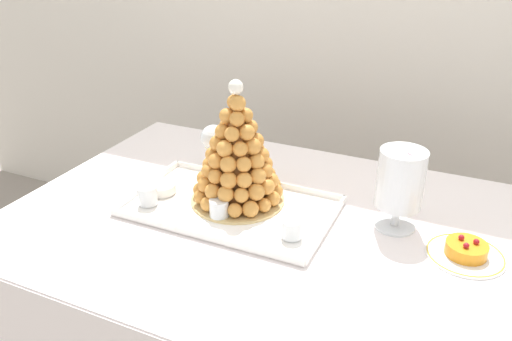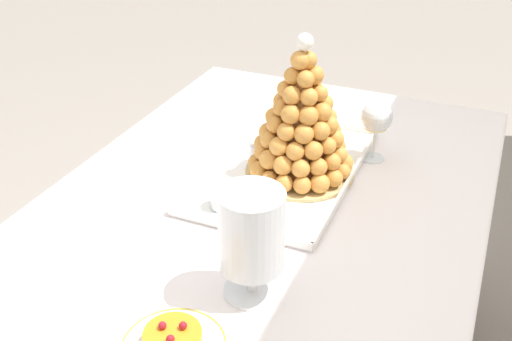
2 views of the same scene
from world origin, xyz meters
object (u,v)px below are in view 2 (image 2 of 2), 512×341
croquembouche (302,122)px  dessert_cup_centre (222,198)px  dessert_cup_left (285,120)px  wine_glass (377,119)px  macaron_goblet (252,232)px  serving_tray (284,170)px  creme_brulee_ramekin (311,127)px  dessert_cup_mid_left (260,155)px

croquembouche → dessert_cup_centre: 0.26m
croquembouche → dessert_cup_left: croquembouche is taller
wine_glass → macaron_goblet: bearing=-8.3°
serving_tray → macaron_goblet: 0.46m
dessert_cup_left → wine_glass: (0.06, 0.27, 0.08)m
serving_tray → croquembouche: size_ratio=1.61×
dessert_cup_centre → creme_brulee_ramekin: bearing=171.7°
dessert_cup_mid_left → dessert_cup_centre: dessert_cup_mid_left is taller
dessert_cup_mid_left → croquembouche: bearing=89.0°
serving_tray → dessert_cup_mid_left: 0.07m
creme_brulee_ramekin → macaron_goblet: (0.66, 0.11, 0.11)m
creme_brulee_ramekin → macaron_goblet: bearing=9.3°
dessert_cup_mid_left → wine_glass: (-0.15, 0.25, 0.08)m
dessert_cup_left → dessert_cup_centre: (0.43, 0.01, -0.00)m
serving_tray → wine_glass: size_ratio=3.54×
croquembouche → dessert_cup_mid_left: bearing=-91.0°
croquembouche → creme_brulee_ramekin: size_ratio=4.15×
wine_glass → dessert_cup_mid_left: bearing=-58.6°
dessert_cup_centre → macaron_goblet: size_ratio=0.23×
dessert_cup_mid_left → wine_glass: 0.30m
dessert_cup_left → creme_brulee_ramekin: bearing=94.7°
dessert_cup_left → dessert_cup_centre: 0.43m
creme_brulee_ramekin → wine_glass: (0.07, 0.19, 0.09)m
dessert_cup_left → wine_glass: bearing=76.3°
serving_tray → dessert_cup_mid_left: (0.00, -0.07, 0.03)m
croquembouche → dessert_cup_centre: size_ratio=6.77×
serving_tray → macaron_goblet: (0.43, 0.10, 0.13)m
serving_tray → dessert_cup_mid_left: bearing=-89.0°
macaron_goblet → dessert_cup_centre: bearing=-142.7°
dessert_cup_mid_left → wine_glass: size_ratio=0.34×
dessert_cup_mid_left → dessert_cup_centre: size_ratio=1.06×
dessert_cup_mid_left → macaron_goblet: 0.47m
croquembouche → wine_glass: size_ratio=2.20×
croquembouche → macaron_goblet: size_ratio=1.57×
dessert_cup_centre → serving_tray: bearing=161.7°
dessert_cup_left → dessert_cup_centre: size_ratio=1.04×
creme_brulee_ramekin → dessert_cup_mid_left: bearing=-14.7°
croquembouche → macaron_goblet: (0.43, 0.06, -0.01)m
croquembouche → serving_tray: bearing=-94.2°
croquembouche → wine_glass: 0.21m
serving_tray → croquembouche: croquembouche is taller
dessert_cup_mid_left → macaron_goblet: macaron_goblet is taller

